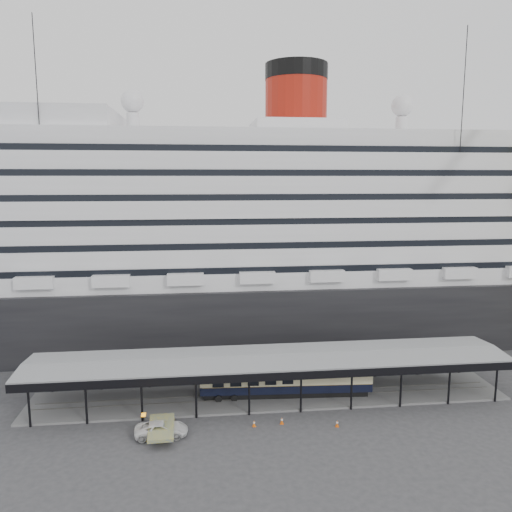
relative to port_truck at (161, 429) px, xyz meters
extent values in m
plane|color=#333335|center=(12.16, 2.64, -0.74)|extent=(200.00, 200.00, 0.00)
cube|color=black|center=(12.16, 34.64, 4.26)|extent=(130.00, 30.00, 10.00)
cylinder|color=#9B180C|center=(20.16, 34.64, 36.66)|extent=(10.00, 10.00, 9.00)
cylinder|color=black|center=(20.16, 34.64, 41.91)|extent=(10.10, 10.10, 2.50)
sphere|color=silver|center=(-5.84, 34.64, 36.96)|extent=(3.60, 3.60, 3.60)
sphere|color=silver|center=(38.16, 34.64, 36.96)|extent=(3.60, 3.60, 3.60)
cube|color=slate|center=(12.16, 7.64, -0.62)|extent=(56.00, 8.00, 0.24)
cube|color=slate|center=(12.16, 6.92, -0.46)|extent=(54.00, 0.08, 0.10)
cube|color=slate|center=(12.16, 8.36, -0.46)|extent=(54.00, 0.08, 0.10)
cube|color=black|center=(12.16, 3.14, 3.71)|extent=(56.00, 0.18, 0.90)
cube|color=black|center=(12.16, 12.14, 3.71)|extent=(56.00, 0.18, 0.90)
cube|color=slate|center=(12.16, 7.64, 4.44)|extent=(56.00, 9.00, 0.24)
cylinder|color=black|center=(-17.05, 24.39, 22.86)|extent=(0.12, 0.12, 47.21)
cylinder|color=black|center=(42.42, 22.88, 22.86)|extent=(0.12, 0.12, 47.21)
imported|color=silver|center=(0.00, 0.00, 0.00)|extent=(5.39, 2.61, 1.48)
cube|color=black|center=(14.08, 7.64, -0.18)|extent=(19.42, 3.32, 0.64)
cube|color=black|center=(14.08, 7.64, 0.65)|extent=(20.36, 3.74, 1.01)
cube|color=beige|center=(14.08, 7.64, 1.76)|extent=(20.36, 3.78, 1.20)
cube|color=black|center=(14.08, 7.64, 2.54)|extent=(20.36, 3.74, 0.37)
cube|color=orange|center=(9.52, 0.90, -0.72)|extent=(0.46, 0.46, 0.03)
cone|color=orange|center=(9.52, 0.90, -0.38)|extent=(0.39, 0.39, 0.68)
cylinder|color=white|center=(9.52, 0.90, -0.32)|extent=(0.22, 0.22, 0.13)
cube|color=#D7550B|center=(12.51, 1.12, -0.72)|extent=(0.47, 0.47, 0.03)
cone|color=#D7550B|center=(12.51, 1.12, -0.35)|extent=(0.39, 0.39, 0.74)
cylinder|color=white|center=(12.51, 1.12, -0.27)|extent=(0.24, 0.24, 0.14)
cube|color=#D6530B|center=(18.19, -0.14, -0.72)|extent=(0.45, 0.45, 0.03)
cone|color=#D6530B|center=(18.19, -0.14, -0.36)|extent=(0.38, 0.38, 0.71)
cylinder|color=white|center=(18.19, -0.14, -0.30)|extent=(0.23, 0.23, 0.14)
camera|label=1|loc=(4.08, -47.78, 25.13)|focal=35.00mm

